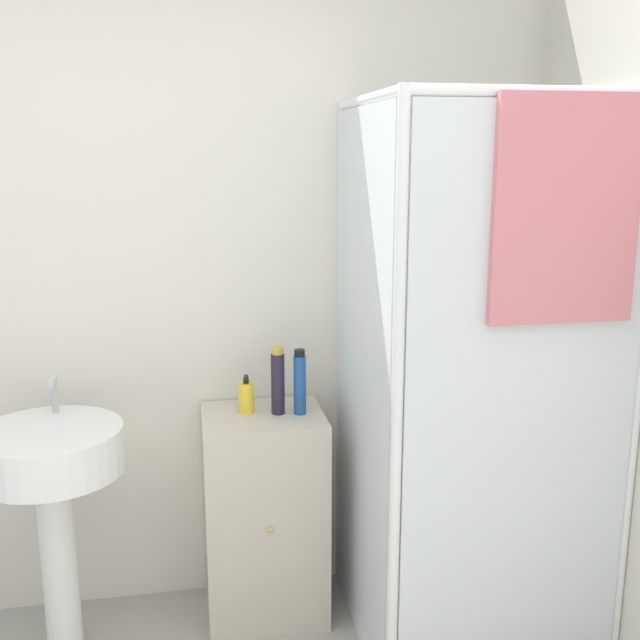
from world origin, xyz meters
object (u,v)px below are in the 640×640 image
at_px(sink, 52,477).
at_px(shampoo_bottle_blue, 300,383).
at_px(soap_dispenser, 246,397).
at_px(shampoo_bottle_tall_black, 278,382).

relative_size(sink, shampoo_bottle_blue, 4.03).
bearing_deg(soap_dispenser, sink, -166.37).
relative_size(sink, soap_dispenser, 6.75).
bearing_deg(sink, shampoo_bottle_tall_black, 9.59).
distance_m(soap_dispenser, shampoo_bottle_blue, 0.21).
height_order(sink, shampoo_bottle_blue, shampoo_bottle_blue).
bearing_deg(soap_dispenser, shampoo_bottle_blue, -13.87).
height_order(soap_dispenser, shampoo_bottle_tall_black, shampoo_bottle_tall_black).
bearing_deg(soap_dispenser, shampoo_bottle_tall_black, -14.95).
relative_size(sink, shampoo_bottle_tall_black, 3.92).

